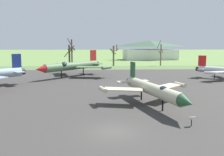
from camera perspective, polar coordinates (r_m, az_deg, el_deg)
name	(u,v)px	position (r m, az deg, el deg)	size (l,w,h in m)	color
ground_plane	(113,132)	(20.30, 0.33, -13.02)	(600.00, 600.00, 0.00)	#607F42
asphalt_apron	(108,90)	(37.81, -0.98, -2.96)	(73.43, 60.61, 0.05)	#383533
grass_verge_strip	(105,68)	(73.76, -1.68, 2.51)	(133.43, 12.00, 0.06)	#4F693B
jet_fighter_front_right	(152,89)	(28.45, 9.67, -2.65)	(11.61, 14.25, 4.88)	#B7B293
info_placard_front_right	(192,120)	(22.54, 18.73, -9.62)	(0.64, 0.38, 0.95)	black
jet_fighter_rear_left	(72,66)	(53.53, -9.66, 2.92)	(15.59, 16.13, 5.91)	#4C6B47
bare_tree_far_left	(69,54)	(82.67, -10.28, 5.65)	(3.67, 3.25, 7.14)	#42382D
bare_tree_left_of_center	(72,51)	(81.12, -9.77, 6.44)	(2.66, 2.64, 9.29)	#42382D
bare_tree_center	(114,54)	(79.81, 0.46, 5.76)	(3.36, 3.38, 7.30)	brown
bare_tree_right_of_center	(161,54)	(82.74, 11.71, 5.82)	(2.29, 2.48, 8.67)	brown
visitor_building	(150,50)	(114.97, 9.21, 6.68)	(27.03, 14.83, 9.09)	silver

